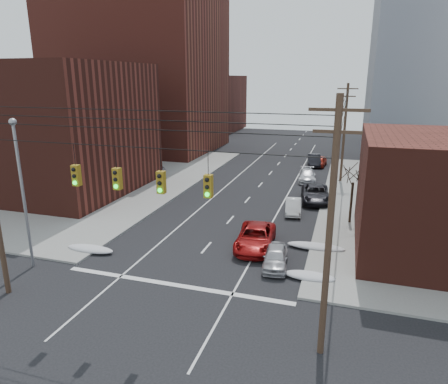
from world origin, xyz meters
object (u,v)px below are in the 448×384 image
Objects in this scene: parked_car_b at (293,206)px; lot_car_a at (89,192)px; parked_car_e at (320,161)px; lot_car_b at (147,168)px; red_pickup at (255,237)px; parked_car_a at (275,257)px; parked_car_f at (314,160)px; lot_car_c at (57,187)px; lot_car_d at (118,167)px; parked_car_d at (307,176)px; parked_car_c at (316,194)px.

parked_car_b is 19.49m from lot_car_a.
parked_car_e is 0.74× the size of lot_car_b.
red_pickup is at bearing -111.68° from lot_car_b.
red_pickup reaches higher than parked_car_a.
parked_car_b is at bearing -97.35° from parked_car_f.
red_pickup is 3.12m from parked_car_a.
lot_car_b is at bearing 129.85° from red_pickup.
lot_car_c is 9.86m from lot_car_d.
parked_car_f is at bearing -35.88° from lot_car_b.
lot_car_c is at bearing 55.29° from lot_car_a.
parked_car_e is 0.89× the size of lot_car_a.
parked_car_d is 1.16× the size of lot_car_d.
lot_car_a is (-20.10, -22.87, 0.21)m from parked_car_e.
parked_car_a is 0.95× the size of parked_car_e.
parked_car_d is 1.04× the size of lot_car_a.
parked_car_e is at bearing 80.03° from red_pickup.
parked_car_c is (1.25, 14.85, 0.13)m from parked_car_a.
parked_car_a is 30.15m from lot_car_d.
parked_car_b is at bearing -86.99° from parked_car_e.
parked_car_a is 0.82× the size of parked_car_d.
red_pickup reaches higher than parked_car_b.
red_pickup is 1.01× the size of lot_car_b.
parked_car_a is at bearing -96.71° from parked_car_f.
parked_car_d is at bearing -75.36° from lot_car_a.
lot_car_b is (-19.13, -11.55, 0.13)m from parked_car_f.
lot_car_a is at bearing -158.08° from lot_car_b.
lot_car_d is (-22.79, -12.14, 0.06)m from parked_car_f.
lot_car_a is (-17.83, 5.95, 0.13)m from red_pickup.
parked_car_d is 23.02m from lot_car_d.
parked_car_d is at bearing -100.44° from lot_car_d.
lot_car_b is (-19.13, -2.63, 0.22)m from parked_car_d.
lot_car_a reaches higher than parked_car_e.
lot_car_c is (-23.93, -21.94, 0.02)m from parked_car_f.
lot_car_b is at bearing 158.38° from parked_car_c.
lot_car_b is (-17.62, 17.42, 0.14)m from red_pickup.
lot_car_d reaches higher than parked_car_d.
parked_car_c reaches higher than parked_car_b.
red_pickup is 24.77m from lot_car_b.
parked_car_c is 24.80m from lot_car_d.
parked_car_b is 24.35m from lot_car_d.
lot_car_c is (-4.58, 1.08, -0.10)m from lot_car_a.
parked_car_f is 25.82m from lot_car_d.
lot_car_c is at bearing -157.59° from parked_car_d.
lot_car_b reaches higher than lot_car_a.
parked_car_a is 0.71× the size of lot_car_b.
parked_car_c is 16.48m from parked_car_e.
parked_car_b is 11.80m from parked_car_d.
parked_car_b is (1.52, 8.25, -0.13)m from red_pickup.
lot_car_d is (-23.54, -11.99, 0.15)m from parked_car_e.
lot_car_a is 11.41m from lot_car_d.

